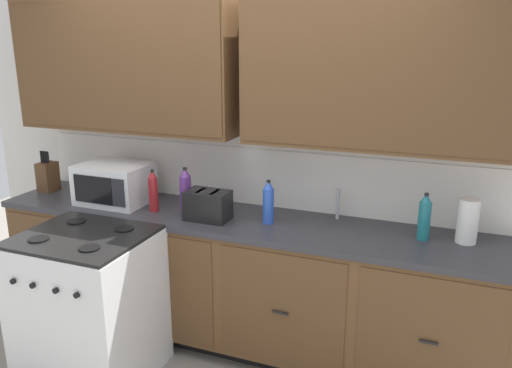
# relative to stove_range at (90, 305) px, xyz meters

# --- Properties ---
(ground_plane) EXTENTS (8.42, 8.42, 0.00)m
(ground_plane) POSITION_rel_stove_range_xyz_m (0.72, 0.33, -0.47)
(ground_plane) COLOR gray
(wall_unit) EXTENTS (4.57, 0.40, 2.37)m
(wall_unit) POSITION_rel_stove_range_xyz_m (0.72, 0.83, 1.16)
(wall_unit) COLOR white
(wall_unit) RESTS_ON ground_plane
(counter_run) EXTENTS (3.40, 0.64, 0.93)m
(counter_run) POSITION_rel_stove_range_xyz_m (0.72, 0.63, 0.01)
(counter_run) COLOR black
(counter_run) RESTS_ON ground_plane
(stove_range) EXTENTS (0.76, 0.68, 0.95)m
(stove_range) POSITION_rel_stove_range_xyz_m (0.00, 0.00, 0.00)
(stove_range) COLOR white
(stove_range) RESTS_ON ground_plane
(microwave) EXTENTS (0.48, 0.37, 0.28)m
(microwave) POSITION_rel_stove_range_xyz_m (-0.20, 0.60, 0.60)
(microwave) COLOR white
(microwave) RESTS_ON counter_run
(toaster) EXTENTS (0.28, 0.18, 0.19)m
(toaster) POSITION_rel_stove_range_xyz_m (0.57, 0.53, 0.56)
(toaster) COLOR black
(toaster) RESTS_ON counter_run
(knife_block) EXTENTS (0.11, 0.14, 0.31)m
(knife_block) POSITION_rel_stove_range_xyz_m (-0.86, 0.66, 0.58)
(knife_block) COLOR #52361E
(knife_block) RESTS_ON counter_run
(sink_faucet) EXTENTS (0.02, 0.02, 0.20)m
(sink_faucet) POSITION_rel_stove_range_xyz_m (1.34, 0.84, 0.56)
(sink_faucet) COLOR #B2B5BA
(sink_faucet) RESTS_ON counter_run
(paper_towel_roll) EXTENTS (0.12, 0.12, 0.26)m
(paper_towel_roll) POSITION_rel_stove_range_xyz_m (2.12, 0.72, 0.59)
(paper_towel_roll) COLOR white
(paper_towel_roll) RESTS_ON counter_run
(bottle_teal) EXTENTS (0.07, 0.07, 0.28)m
(bottle_teal) POSITION_rel_stove_range_xyz_m (1.88, 0.68, 0.60)
(bottle_teal) COLOR #1E707A
(bottle_teal) RESTS_ON counter_run
(bottle_red) EXTENTS (0.06, 0.06, 0.29)m
(bottle_red) POSITION_rel_stove_range_xyz_m (0.15, 0.54, 0.60)
(bottle_red) COLOR maroon
(bottle_red) RESTS_ON counter_run
(bottle_blue) EXTENTS (0.07, 0.07, 0.28)m
(bottle_blue) POSITION_rel_stove_range_xyz_m (0.95, 0.61, 0.60)
(bottle_blue) COLOR blue
(bottle_blue) RESTS_ON counter_run
(bottle_violet) EXTENTS (0.08, 0.08, 0.30)m
(bottle_violet) POSITION_rel_stove_range_xyz_m (0.35, 0.62, 0.61)
(bottle_violet) COLOR #663384
(bottle_violet) RESTS_ON counter_run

